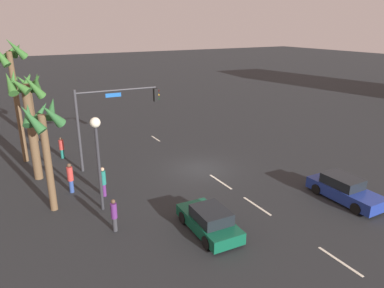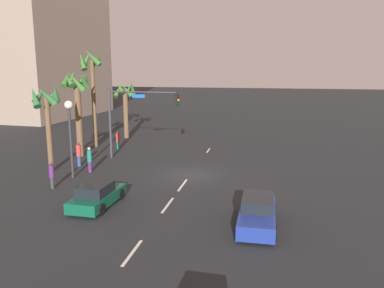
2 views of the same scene
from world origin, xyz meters
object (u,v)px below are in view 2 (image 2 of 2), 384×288
(car_0, at_px, (97,196))
(pedestrian_1, at_px, (90,159))
(car_2, at_px, (257,213))
(palm_tree_3, at_px, (46,107))
(pedestrian_2, at_px, (79,153))
(palm_tree_1, at_px, (77,95))
(pedestrian_0, at_px, (52,174))
(palm_tree_0, at_px, (125,99))
(streetlamp, at_px, (70,123))
(traffic_signal, at_px, (134,111))
(palm_tree_2, at_px, (91,75))
(pedestrian_3, at_px, (118,140))

(car_0, distance_m, pedestrian_1, 7.38)
(car_0, height_order, car_2, car_2)
(car_0, bearing_deg, palm_tree_3, 46.62)
(pedestrian_2, xyz_separation_m, palm_tree_1, (3.24, 1.55, 4.22))
(pedestrian_0, distance_m, palm_tree_0, 18.27)
(car_0, relative_size, streetlamp, 0.77)
(car_0, relative_size, pedestrian_0, 2.32)
(pedestrian_1, xyz_separation_m, palm_tree_1, (4.73, 3.18, 4.24))
(traffic_signal, height_order, streetlamp, traffic_signal)
(pedestrian_2, xyz_separation_m, palm_tree_2, (7.17, 2.04, 5.79))
(traffic_signal, bearing_deg, streetlamp, 158.11)
(palm_tree_3, bearing_deg, pedestrian_0, -147.91)
(palm_tree_0, bearing_deg, car_2, -145.22)
(pedestrian_3, bearing_deg, car_0, -162.53)
(pedestrian_2, distance_m, palm_tree_0, 12.73)
(car_2, relative_size, palm_tree_2, 0.49)
(car_2, relative_size, palm_tree_3, 0.70)
(car_2, distance_m, palm_tree_0, 26.09)
(car_2, height_order, pedestrian_1, pedestrian_1)
(traffic_signal, bearing_deg, pedestrian_3, 39.64)
(pedestrian_2, distance_m, palm_tree_3, 4.39)
(car_2, xyz_separation_m, streetlamp, (5.88, 12.92, 3.18))
(traffic_signal, height_order, palm_tree_3, palm_tree_3)
(palm_tree_0, bearing_deg, traffic_signal, -155.39)
(pedestrian_0, height_order, palm_tree_1, palm_tree_1)
(car_2, xyz_separation_m, palm_tree_2, (16.10, 16.06, 6.16))
(palm_tree_0, bearing_deg, palm_tree_3, 177.50)
(car_0, height_order, pedestrian_3, pedestrian_3)
(palm_tree_0, relative_size, palm_tree_2, 0.66)
(traffic_signal, distance_m, pedestrian_0, 9.47)
(traffic_signal, height_order, pedestrian_2, traffic_signal)
(palm_tree_0, distance_m, palm_tree_2, 5.90)
(car_0, relative_size, pedestrian_1, 2.19)
(pedestrian_0, xyz_separation_m, palm_tree_1, (8.82, 2.57, 4.29))
(palm_tree_1, bearing_deg, car_0, -149.06)
(car_0, height_order, palm_tree_3, palm_tree_3)
(pedestrian_0, height_order, palm_tree_0, palm_tree_0)
(streetlamp, distance_m, palm_tree_0, 15.47)
(car_2, relative_size, pedestrian_1, 2.40)
(pedestrian_3, xyz_separation_m, palm_tree_2, (0.64, 2.65, 5.93))
(car_0, distance_m, palm_tree_0, 21.41)
(streetlamp, bearing_deg, palm_tree_2, 17.04)
(traffic_signal, height_order, pedestrian_1, traffic_signal)
(streetlamp, distance_m, palm_tree_3, 2.90)
(pedestrian_2, height_order, palm_tree_3, palm_tree_3)
(pedestrian_1, distance_m, palm_tree_1, 7.10)
(car_0, height_order, traffic_signal, traffic_signal)
(pedestrian_0, bearing_deg, palm_tree_0, 5.60)
(streetlamp, bearing_deg, pedestrian_1, -19.14)
(streetlamp, bearing_deg, pedestrian_3, 2.91)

